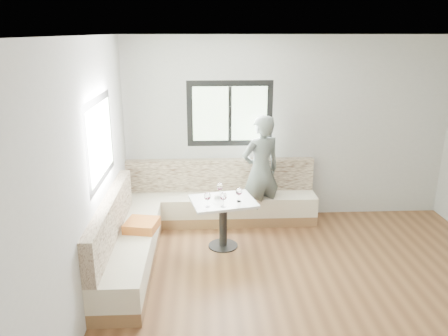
# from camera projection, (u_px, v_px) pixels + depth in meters

# --- Properties ---
(room) EXTENTS (5.01, 5.01, 2.81)m
(room) POSITION_uv_depth(u_px,v_px,m) (326.00, 179.00, 4.40)
(room) COLOR brown
(room) RESTS_ON ground
(banquette) EXTENTS (2.90, 2.80, 0.95)m
(banquette) POSITION_uv_depth(u_px,v_px,m) (184.00, 218.00, 6.13)
(banquette) COLOR olive
(banquette) RESTS_ON ground
(table) EXTENTS (0.95, 0.81, 0.68)m
(table) POSITION_uv_depth(u_px,v_px,m) (223.00, 212.00, 5.88)
(table) COLOR black
(table) RESTS_ON ground
(person) EXTENTS (0.73, 0.62, 1.70)m
(person) POSITION_uv_depth(u_px,v_px,m) (261.00, 171.00, 6.49)
(person) COLOR #57605B
(person) RESTS_ON ground
(olive_ramekin) EXTENTS (0.10, 0.10, 0.04)m
(olive_ramekin) POSITION_uv_depth(u_px,v_px,m) (218.00, 196.00, 5.91)
(olive_ramekin) COLOR white
(olive_ramekin) RESTS_ON table
(wine_glass_a) EXTENTS (0.09, 0.09, 0.20)m
(wine_glass_a) POSITION_uv_depth(u_px,v_px,m) (207.00, 197.00, 5.57)
(wine_glass_a) COLOR white
(wine_glass_a) RESTS_ON table
(wine_glass_b) EXTENTS (0.09, 0.09, 0.20)m
(wine_glass_b) POSITION_uv_depth(u_px,v_px,m) (223.00, 197.00, 5.57)
(wine_glass_b) COLOR white
(wine_glass_b) RESTS_ON table
(wine_glass_c) EXTENTS (0.09, 0.09, 0.20)m
(wine_glass_c) POSITION_uv_depth(u_px,v_px,m) (239.00, 192.00, 5.74)
(wine_glass_c) COLOR white
(wine_glass_c) RESTS_ON table
(wine_glass_d) EXTENTS (0.09, 0.09, 0.20)m
(wine_glass_d) POSITION_uv_depth(u_px,v_px,m) (220.00, 187.00, 5.92)
(wine_glass_d) COLOR white
(wine_glass_d) RESTS_ON table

